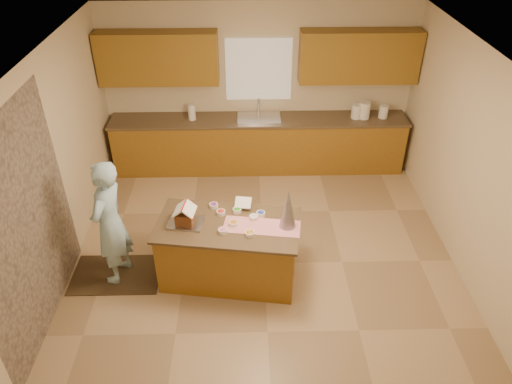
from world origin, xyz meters
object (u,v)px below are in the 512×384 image
island_base (229,252)px  tinsel_tree (288,209)px  boy (110,223)px  gingerbread_house (185,215)px

island_base → tinsel_tree: (0.70, -0.06, 0.68)m
island_base → boy: boy is taller
island_base → boy: bearing=-173.6°
island_base → tinsel_tree: size_ratio=3.27×
island_base → boy: size_ratio=0.99×
tinsel_tree → island_base: bearing=175.4°
tinsel_tree → gingerbread_house: size_ratio=1.74×
island_base → gingerbread_house: 0.74m
island_base → tinsel_tree: tinsel_tree is taller
tinsel_tree → gingerbread_house: tinsel_tree is taller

